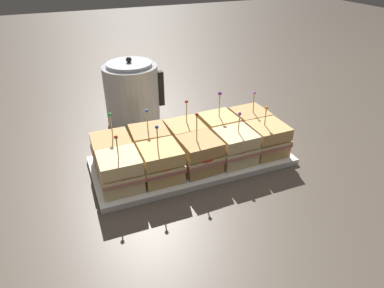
{
  "coord_description": "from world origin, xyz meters",
  "views": [
    {
      "loc": [
        -0.33,
        -0.82,
        0.59
      ],
      "look_at": [
        0.0,
        0.0,
        0.07
      ],
      "focal_mm": 32.0,
      "sensor_mm": 36.0,
      "label": 1
    }
  ],
  "objects_px": {
    "sandwich_back_center": "(185,136)",
    "sandwich_back_right": "(218,130)",
    "sandwich_front_left": "(161,163)",
    "sandwich_back_left": "(150,143)",
    "sandwich_front_center": "(200,154)",
    "serving_platter": "(192,161)",
    "sandwich_front_right": "(235,146)",
    "sandwich_back_far_right": "(249,124)",
    "sandwich_front_far_left": "(120,172)",
    "sandwich_back_far_left": "(112,151)",
    "kettle_steel": "(132,94)",
    "sandwich_front_far_right": "(267,139)"
  },
  "relations": [
    {
      "from": "sandwich_front_right",
      "to": "sandwich_back_left",
      "type": "bearing_deg",
      "value": 153.71
    },
    {
      "from": "sandwich_front_left",
      "to": "sandwich_back_center",
      "type": "bearing_deg",
      "value": 44.47
    },
    {
      "from": "sandwich_back_far_left",
      "to": "kettle_steel",
      "type": "height_order",
      "value": "kettle_steel"
    },
    {
      "from": "sandwich_front_center",
      "to": "sandwich_back_far_left",
      "type": "relative_size",
      "value": 1.06
    },
    {
      "from": "sandwich_back_right",
      "to": "kettle_steel",
      "type": "relative_size",
      "value": 0.7
    },
    {
      "from": "sandwich_front_left",
      "to": "sandwich_back_left",
      "type": "xyz_separation_m",
      "value": [
        0.0,
        0.11,
        0.0
      ]
    },
    {
      "from": "sandwich_front_left",
      "to": "sandwich_back_left",
      "type": "bearing_deg",
      "value": 89.21
    },
    {
      "from": "sandwich_back_center",
      "to": "sandwich_back_right",
      "type": "relative_size",
      "value": 0.93
    },
    {
      "from": "sandwich_back_far_left",
      "to": "sandwich_back_far_right",
      "type": "relative_size",
      "value": 1.02
    },
    {
      "from": "sandwich_back_far_left",
      "to": "sandwich_back_far_right",
      "type": "xyz_separation_m",
      "value": [
        0.46,
        -0.0,
        0.0
      ]
    },
    {
      "from": "sandwich_front_left",
      "to": "sandwich_back_far_left",
      "type": "height_order",
      "value": "sandwich_front_left"
    },
    {
      "from": "sandwich_back_left",
      "to": "sandwich_back_center",
      "type": "xyz_separation_m",
      "value": [
        0.12,
        0.0,
        -0.0
      ]
    },
    {
      "from": "sandwich_back_right",
      "to": "sandwich_front_left",
      "type": "bearing_deg",
      "value": -153.63
    },
    {
      "from": "sandwich_front_left",
      "to": "sandwich_back_left",
      "type": "relative_size",
      "value": 1.05
    },
    {
      "from": "serving_platter",
      "to": "sandwich_back_far_right",
      "type": "relative_size",
      "value": 3.64
    },
    {
      "from": "sandwich_back_right",
      "to": "sandwich_back_left",
      "type": "bearing_deg",
      "value": -179.61
    },
    {
      "from": "sandwich_back_far_left",
      "to": "kettle_steel",
      "type": "distance_m",
      "value": 0.32
    },
    {
      "from": "sandwich_front_left",
      "to": "kettle_steel",
      "type": "distance_m",
      "value": 0.4
    },
    {
      "from": "sandwich_front_far_left",
      "to": "sandwich_front_far_right",
      "type": "height_order",
      "value": "sandwich_front_far_left"
    },
    {
      "from": "sandwich_front_far_left",
      "to": "sandwich_front_center",
      "type": "xyz_separation_m",
      "value": [
        0.23,
        -0.0,
        0.0
      ]
    },
    {
      "from": "serving_platter",
      "to": "kettle_steel",
      "type": "distance_m",
      "value": 0.37
    },
    {
      "from": "sandwich_front_center",
      "to": "kettle_steel",
      "type": "distance_m",
      "value": 0.41
    },
    {
      "from": "sandwich_back_far_left",
      "to": "sandwich_back_center",
      "type": "bearing_deg",
      "value": 0.12
    },
    {
      "from": "sandwich_front_left",
      "to": "sandwich_front_far_right",
      "type": "distance_m",
      "value": 0.34
    },
    {
      "from": "serving_platter",
      "to": "sandwich_front_far_right",
      "type": "relative_size",
      "value": 3.84
    },
    {
      "from": "sandwich_back_right",
      "to": "sandwich_back_far_right",
      "type": "relative_size",
      "value": 1.07
    },
    {
      "from": "sandwich_front_left",
      "to": "sandwich_front_far_right",
      "type": "relative_size",
      "value": 1.09
    },
    {
      "from": "sandwich_back_left",
      "to": "sandwich_back_far_right",
      "type": "relative_size",
      "value": 0.98
    },
    {
      "from": "sandwich_front_far_left",
      "to": "sandwich_front_right",
      "type": "bearing_deg",
      "value": -0.13
    },
    {
      "from": "sandwich_front_center",
      "to": "sandwich_back_left",
      "type": "bearing_deg",
      "value": 135.8
    },
    {
      "from": "sandwich_front_far_right",
      "to": "sandwich_back_right",
      "type": "height_order",
      "value": "sandwich_back_right"
    },
    {
      "from": "sandwich_front_left",
      "to": "sandwich_front_far_right",
      "type": "bearing_deg",
      "value": 0.32
    },
    {
      "from": "sandwich_front_center",
      "to": "sandwich_back_right",
      "type": "distance_m",
      "value": 0.16
    },
    {
      "from": "serving_platter",
      "to": "sandwich_back_right",
      "type": "relative_size",
      "value": 3.39
    },
    {
      "from": "serving_platter",
      "to": "sandwich_back_left",
      "type": "relative_size",
      "value": 3.71
    },
    {
      "from": "sandwich_back_center",
      "to": "sandwich_back_far_right",
      "type": "distance_m",
      "value": 0.23
    },
    {
      "from": "sandwich_front_right",
      "to": "sandwich_back_far_right",
      "type": "bearing_deg",
      "value": 44.65
    },
    {
      "from": "serving_platter",
      "to": "kettle_steel",
      "type": "relative_size",
      "value": 2.39
    },
    {
      "from": "sandwich_front_far_left",
      "to": "sandwich_back_left",
      "type": "bearing_deg",
      "value": 44.8
    },
    {
      "from": "sandwich_front_left",
      "to": "sandwich_back_center",
      "type": "xyz_separation_m",
      "value": [
        0.12,
        0.12,
        -0.0
      ]
    },
    {
      "from": "sandwich_front_center",
      "to": "sandwich_front_right",
      "type": "xyz_separation_m",
      "value": [
        0.11,
        -0.0,
        -0.0
      ]
    },
    {
      "from": "sandwich_back_center",
      "to": "kettle_steel",
      "type": "relative_size",
      "value": 0.65
    },
    {
      "from": "sandwich_front_right",
      "to": "sandwich_back_right",
      "type": "bearing_deg",
      "value": 89.63
    },
    {
      "from": "sandwich_front_center",
      "to": "sandwich_back_right",
      "type": "xyz_separation_m",
      "value": [
        0.11,
        0.12,
        0.0
      ]
    },
    {
      "from": "sandwich_back_right",
      "to": "sandwich_front_far_left",
      "type": "bearing_deg",
      "value": -161.62
    },
    {
      "from": "sandwich_back_center",
      "to": "sandwich_back_right",
      "type": "xyz_separation_m",
      "value": [
        0.11,
        -0.0,
        0.0
      ]
    },
    {
      "from": "sandwich_front_center",
      "to": "sandwich_back_far_left",
      "type": "bearing_deg",
      "value": 153.41
    },
    {
      "from": "sandwich_front_left",
      "to": "sandwich_back_left",
      "type": "height_order",
      "value": "sandwich_front_left"
    },
    {
      "from": "sandwich_front_far_left",
      "to": "sandwich_front_center",
      "type": "bearing_deg",
      "value": -0.08
    },
    {
      "from": "sandwich_front_right",
      "to": "serving_platter",
      "type": "bearing_deg",
      "value": 153.32
    }
  ]
}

